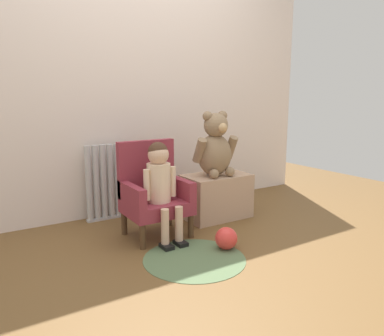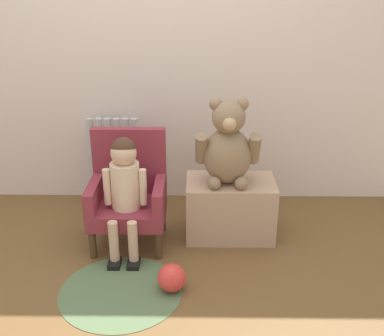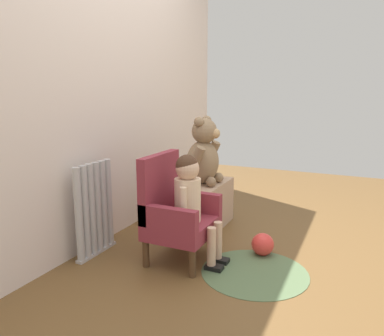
{
  "view_description": "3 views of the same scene",
  "coord_description": "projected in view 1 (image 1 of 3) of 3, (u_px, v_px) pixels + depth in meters",
  "views": [
    {
      "loc": [
        -1.32,
        -1.93,
        1.03
      ],
      "look_at": [
        0.18,
        0.46,
        0.48
      ],
      "focal_mm": 35.0,
      "sensor_mm": 36.0,
      "label": 1
    },
    {
      "loc": [
        0.29,
        -2.14,
        1.6
      ],
      "look_at": [
        0.26,
        0.53,
        0.48
      ],
      "focal_mm": 45.0,
      "sensor_mm": 36.0,
      "label": 2
    },
    {
      "loc": [
        -2.21,
        -0.59,
        1.11
      ],
      "look_at": [
        0.17,
        0.52,
        0.56
      ],
      "focal_mm": 35.0,
      "sensor_mm": 36.0,
      "label": 3
    }
  ],
  "objects": [
    {
      "name": "large_teddy_bear",
      "position": [
        215.0,
        148.0,
        3.08
      ],
      "size": [
        0.39,
        0.27,
        0.54
      ],
      "color": "#8E7355",
      "rests_on": "low_bench"
    },
    {
      "name": "ground_plane",
      "position": [
        206.0,
        253.0,
        2.49
      ],
      "size": [
        6.0,
        6.0,
        0.0
      ],
      "primitive_type": "plane",
      "color": "brown"
    },
    {
      "name": "toy_ball",
      "position": [
        226.0,
        238.0,
        2.54
      ],
      "size": [
        0.15,
        0.15,
        0.15
      ],
      "primitive_type": "sphere",
      "color": "red",
      "rests_on": "ground_plane"
    },
    {
      "name": "back_wall",
      "position": [
        131.0,
        75.0,
        3.22
      ],
      "size": [
        3.8,
        0.05,
        2.4
      ],
      "primitive_type": "cube",
      "color": "silver",
      "rests_on": "ground_plane"
    },
    {
      "name": "radiator",
      "position": [
        107.0,
        182.0,
        3.13
      ],
      "size": [
        0.37,
        0.05,
        0.64
      ],
      "color": "#B9B8BA",
      "rests_on": "ground_plane"
    },
    {
      "name": "floor_rug",
      "position": [
        194.0,
        259.0,
        2.4
      ],
      "size": [
        0.66,
        0.66,
        0.01
      ],
      "primitive_type": "cylinder",
      "color": "#556C47",
      "rests_on": "ground_plane"
    },
    {
      "name": "low_bench",
      "position": [
        216.0,
        196.0,
        3.19
      ],
      "size": [
        0.55,
        0.34,
        0.37
      ],
      "primitive_type": "cube",
      "color": "tan",
      "rests_on": "ground_plane"
    },
    {
      "name": "child_figure",
      "position": [
        160.0,
        177.0,
        2.66
      ],
      "size": [
        0.25,
        0.35,
        0.71
      ],
      "color": "beige",
      "rests_on": "ground_plane"
    },
    {
      "name": "child_armchair",
      "position": [
        153.0,
        192.0,
        2.78
      ],
      "size": [
        0.45,
        0.39,
        0.7
      ],
      "color": "maroon",
      "rests_on": "ground_plane"
    }
  ]
}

